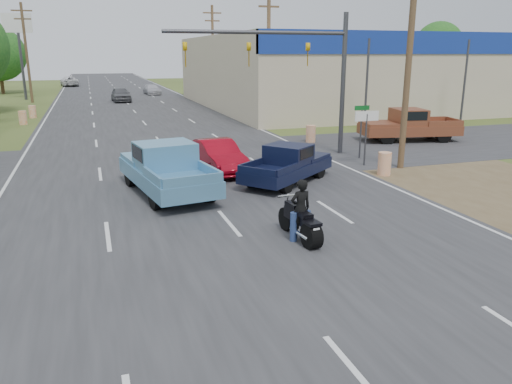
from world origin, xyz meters
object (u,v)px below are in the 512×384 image
object	(u,v)px
distant_car_grey	(121,95)
distant_car_silver	(152,90)
motorcycle	(301,224)
distant_car_white	(69,81)
rider	(301,212)
red_convertible	(218,156)
navy_pickup	(289,163)
blue_pickup	(165,168)
brown_pickup	(407,125)

from	to	relation	value
distant_car_grey	distant_car_silver	size ratio (longest dim) A/B	1.07
motorcycle	distant_car_white	distance (m)	73.81
rider	distant_car_grey	xyz separation A→B (m)	(-2.01, 44.06, -0.06)
red_convertible	navy_pickup	world-z (taller)	navy_pickup
red_convertible	blue_pickup	bearing A→B (deg)	-140.21
brown_pickup	distant_car_white	bearing A→B (deg)	29.71
distant_car_grey	navy_pickup	bearing A→B (deg)	-86.48
red_convertible	navy_pickup	size ratio (longest dim) A/B	0.89
motorcycle	distant_car_white	size ratio (longest dim) A/B	0.42
navy_pickup	distant_car_silver	size ratio (longest dim) A/B	1.12
motorcycle	distant_car_silver	distance (m)	52.99
red_convertible	blue_pickup	distance (m)	3.79
rider	distant_car_silver	bearing A→B (deg)	-97.92
distant_car_silver	distant_car_white	world-z (taller)	distant_car_white
navy_pickup	brown_pickup	size ratio (longest dim) A/B	0.78
rider	blue_pickup	bearing A→B (deg)	-70.88
motorcycle	rider	bearing A→B (deg)	90.00
blue_pickup	distant_car_silver	bearing A→B (deg)	74.63
rider	distant_car_silver	world-z (taller)	rider
rider	distant_car_grey	world-z (taller)	rider
brown_pickup	distant_car_silver	xyz separation A→B (m)	(-10.18, 39.70, -0.34)
distant_car_white	distant_car_grey	bearing A→B (deg)	95.37
brown_pickup	distant_car_silver	size ratio (longest dim) A/B	1.42
motorcycle	brown_pickup	size ratio (longest dim) A/B	0.37
distant_car_grey	distant_car_white	world-z (taller)	distant_car_grey
blue_pickup	brown_pickup	distance (m)	16.87
blue_pickup	red_convertible	bearing A→B (deg)	36.04
red_convertible	distant_car_silver	world-z (taller)	red_convertible
navy_pickup	distant_car_grey	size ratio (longest dim) A/B	1.05
brown_pickup	distant_car_silver	bearing A→B (deg)	25.24
red_convertible	motorcycle	size ratio (longest dim) A/B	1.88
rider	distant_car_white	xyz separation A→B (m)	(-8.01, 73.31, -0.10)
red_convertible	rider	bearing A→B (deg)	-94.42
brown_pickup	blue_pickup	bearing A→B (deg)	125.43
navy_pickup	distant_car_silver	world-z (taller)	navy_pickup
navy_pickup	motorcycle	bearing A→B (deg)	-57.57
navy_pickup	distant_car_silver	xyz separation A→B (m)	(0.21, 46.66, -0.16)
rider	distant_car_silver	distance (m)	52.93
navy_pickup	distant_car_grey	world-z (taller)	distant_car_grey
blue_pickup	distant_car_white	size ratio (longest dim) A/B	1.13
distant_car_silver	distant_car_white	distance (m)	22.91
navy_pickup	distant_car_grey	xyz separation A→B (m)	(-4.15, 37.85, -0.01)
motorcycle	rider	xyz separation A→B (m)	(-0.01, 0.06, 0.33)
red_convertible	distant_car_silver	distance (m)	44.11
motorcycle	brown_pickup	bearing A→B (deg)	41.20
motorcycle	navy_pickup	distance (m)	6.63
rider	blue_pickup	xyz separation A→B (m)	(-2.81, 6.16, 0.13)
rider	distant_car_white	bearing A→B (deg)	-89.15
motorcycle	red_convertible	bearing A→B (deg)	85.56
brown_pickup	distant_car_grey	size ratio (longest dim) A/B	1.33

